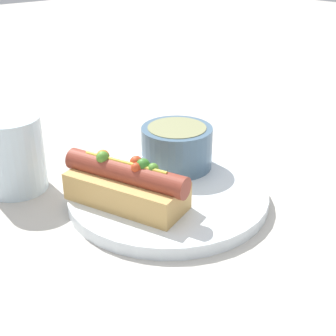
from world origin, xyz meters
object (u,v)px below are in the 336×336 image
at_px(hot_dog, 126,184).
at_px(drinking_glass, 13,154).
at_px(soup_bowl, 177,145).
at_px(spoon, 139,161).

distance_m(hot_dog, drinking_glass, 0.17).
relative_size(hot_dog, soup_bowl, 1.64).
height_order(hot_dog, soup_bowl, hot_dog).
relative_size(soup_bowl, spoon, 0.59).
distance_m(hot_dog, spoon, 0.11).
height_order(soup_bowl, spoon, soup_bowl).
bearing_deg(soup_bowl, spoon, -139.40).
bearing_deg(drinking_glass, hot_dog, 24.76).
xyz_separation_m(hot_dog, drinking_glass, (-0.15, -0.07, 0.01)).
distance_m(hot_dog, soup_bowl, 0.12).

